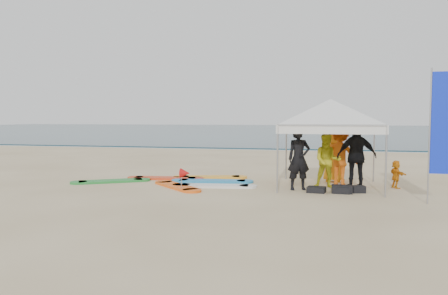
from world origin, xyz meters
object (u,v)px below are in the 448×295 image
Objects in this scene: marker_pennant at (185,173)px; person_yellow at (327,161)px; feather_flag at (441,125)px; canopy_tent at (331,99)px; surfboard_spread at (182,181)px; person_orange_a at (340,156)px; person_black_b at (357,156)px; person_orange_b at (334,156)px; person_black_a at (299,159)px; person_seated at (396,174)px.

person_yellow is at bearing 18.11° from marker_pennant.
marker_pennant is at bearing 174.49° from feather_flag.
marker_pennant is at bearing -159.96° from canopy_tent.
feather_flag is 7.75m from surfboard_spread.
person_orange_a is at bearing 5.62° from surfboard_spread.
person_black_b is 3.04× the size of marker_pennant.
feather_flag is at bearing -38.56° from person_yellow.
person_black_b is 1.14× the size of person_orange_b.
person_black_a reaches higher than marker_pennant.
person_black_a is 2.19× the size of person_seated.
surfboard_spread is (-6.61, -0.36, -0.38)m from person_seated.
person_black_a is 3.93m from surfboard_spread.
person_yellow is 3.47m from feather_flag.
person_black_b reaches higher than person_black_a.
person_seated is 0.21× the size of canopy_tent.
person_orange_b is 0.42× the size of canopy_tent.
person_orange_a is 0.33× the size of surfboard_spread.
person_orange_a is 3.52m from feather_flag.
person_orange_b is (-0.18, 0.75, -0.09)m from person_orange_a.
person_black_b is 0.48× the size of canopy_tent.
person_black_a is at bearing 52.07° from person_orange_a.
feather_flag reaches higher than person_seated.
person_black_b is at bearing 132.37° from feather_flag.
person_black_b is at bearing -1.89° from person_yellow.
person_yellow is 0.29× the size of surfboard_spread.
person_black_a reaches higher than surfboard_spread.
person_black_b is 0.35× the size of surfboard_spread.
person_black_b reaches higher than surfboard_spread.
person_black_b is 1.86m from canopy_tent.
person_orange_a reaches higher than marker_pennant.
surfboard_spread is (-7.23, 2.03, -1.91)m from feather_flag.
person_seated is 6.63m from surfboard_spread.
person_orange_b is 5.03m from surfboard_spread.
person_orange_b reaches higher than surfboard_spread.
marker_pennant is (-4.04, -1.32, -0.33)m from person_yellow.
marker_pennant is (-6.05, -1.75, 0.08)m from person_seated.
person_black_a is at bearing 88.70° from person_seated.
person_black_a is at bearing 13.70° from marker_pennant.
person_black_b is (0.45, -0.56, 0.03)m from person_orange_a.
canopy_tent is at bearing 59.94° from person_orange_a.
person_yellow is 1.96× the size of person_seated.
person_orange_a is (1.20, 1.10, 0.02)m from person_black_a.
person_seated is (1.81, -0.88, -0.43)m from person_orange_b.
person_orange_b is at bearing -71.39° from person_black_b.
person_black_a is 2.11m from person_orange_b.
person_yellow is 0.85m from person_black_b.
person_orange_b is 0.30× the size of surfboard_spread.
surfboard_spread is at bearing 111.99° from marker_pennant.
person_black_b is at bearing -3.86° from person_black_a.
person_seated is (1.17, 0.43, -0.55)m from person_black_b.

